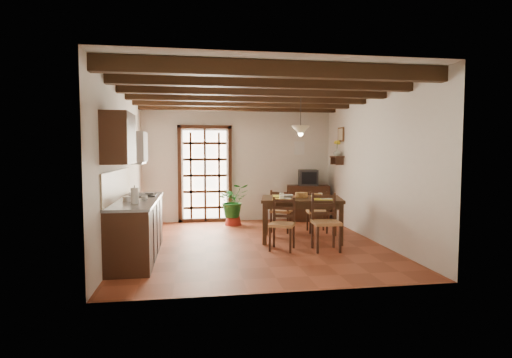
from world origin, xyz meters
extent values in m
plane|color=brown|center=(0.00, 0.00, 0.00)|extent=(5.00, 5.00, 0.00)
cube|color=silver|center=(0.00, 2.50, 1.40)|extent=(4.50, 0.02, 2.80)
cube|color=silver|center=(0.00, -2.50, 1.40)|extent=(4.50, 0.02, 2.80)
cube|color=silver|center=(-2.25, 0.00, 1.40)|extent=(0.02, 5.00, 2.80)
cube|color=silver|center=(2.25, 0.00, 1.40)|extent=(0.02, 5.00, 2.80)
cube|color=white|center=(0.00, 0.00, 2.80)|extent=(4.50, 5.00, 0.02)
cube|color=black|center=(0.00, -2.10, 2.69)|extent=(4.50, 0.14, 0.20)
cube|color=black|center=(0.00, -1.26, 2.69)|extent=(4.50, 0.14, 0.20)
cube|color=black|center=(0.00, -0.42, 2.69)|extent=(4.50, 0.14, 0.20)
cube|color=black|center=(0.00, 0.42, 2.69)|extent=(4.50, 0.14, 0.20)
cube|color=black|center=(0.00, 1.26, 2.69)|extent=(4.50, 0.14, 0.20)
cube|color=black|center=(0.00, 2.10, 2.69)|extent=(4.50, 0.14, 0.20)
cube|color=white|center=(-0.80, 2.49, 1.10)|extent=(1.01, 0.02, 2.11)
cube|color=black|center=(-0.80, 2.44, 2.24)|extent=(1.26, 0.10, 0.08)
cube|color=black|center=(-1.39, 2.44, 1.10)|extent=(0.08, 0.10, 2.28)
cube|color=black|center=(-0.21, 2.44, 1.10)|extent=(0.08, 0.10, 2.28)
cube|color=black|center=(-0.80, 2.42, 1.10)|extent=(1.01, 0.03, 2.02)
cube|color=black|center=(-1.95, -0.60, 0.44)|extent=(0.60, 2.20, 0.88)
cube|color=slate|center=(-1.95, -0.60, 0.90)|extent=(0.64, 2.25, 0.04)
cube|color=tan|center=(-2.23, -0.60, 1.13)|extent=(0.02, 2.20, 0.50)
cube|color=black|center=(-2.08, -1.30, 1.85)|extent=(0.35, 0.80, 0.70)
cube|color=white|center=(-2.05, -0.05, 1.75)|extent=(0.38, 0.60, 0.50)
cube|color=silver|center=(-2.05, -0.05, 1.48)|extent=(0.32, 0.55, 0.04)
cube|color=black|center=(-1.95, -0.05, 0.93)|extent=(0.50, 0.55, 0.02)
cylinder|color=white|center=(-1.90, -1.15, 1.03)|extent=(0.11, 0.11, 0.24)
cylinder|color=silver|center=(-2.05, -0.85, 0.95)|extent=(0.14, 0.14, 0.10)
cube|color=#352011|center=(0.93, 0.18, 0.78)|extent=(1.64, 1.24, 0.05)
cube|color=#352011|center=(0.93, 0.18, 0.70)|extent=(1.48, 1.11, 0.11)
cube|color=#352011|center=(1.68, 0.45, 0.38)|extent=(0.09, 0.09, 0.75)
cube|color=#352011|center=(0.35, 0.73, 0.38)|extent=(0.09, 0.09, 0.75)
cube|color=#352011|center=(1.51, -0.36, 0.38)|extent=(0.09, 0.09, 0.75)
cube|color=#352011|center=(0.18, -0.08, 0.38)|extent=(0.09, 0.09, 0.75)
cube|color=#A67446|center=(0.41, -0.49, 0.44)|extent=(0.53, 0.52, 0.05)
cube|color=black|center=(0.47, -0.34, 0.66)|extent=(0.39, 0.20, 0.45)
cube|color=black|center=(0.41, -0.49, 0.22)|extent=(0.50, 0.49, 0.44)
cube|color=#A67446|center=(1.13, -0.65, 0.47)|extent=(0.47, 0.45, 0.05)
cube|color=black|center=(1.14, -0.47, 0.72)|extent=(0.44, 0.06, 0.48)
cube|color=black|center=(1.13, -0.65, 0.24)|extent=(0.44, 0.42, 0.47)
cube|color=#A67446|center=(0.73, 1.01, 0.44)|extent=(0.53, 0.52, 0.05)
cube|color=black|center=(0.66, 0.87, 0.66)|extent=(0.38, 0.20, 0.45)
cube|color=black|center=(0.73, 1.01, 0.22)|extent=(0.51, 0.50, 0.44)
cube|color=#A67446|center=(1.45, 0.86, 0.43)|extent=(0.44, 0.42, 0.05)
cube|color=black|center=(1.43, 0.70, 0.65)|extent=(0.40, 0.08, 0.44)
cube|color=black|center=(1.45, 0.86, 0.21)|extent=(0.41, 0.40, 0.43)
cube|color=yellow|center=(0.56, -0.05, 0.85)|extent=(0.34, 0.25, 0.01)
cube|color=yellow|center=(1.30, -0.05, 0.85)|extent=(0.34, 0.25, 0.01)
cube|color=yellow|center=(0.56, 0.42, 0.85)|extent=(0.34, 0.25, 0.01)
cube|color=yellow|center=(1.30, 0.42, 0.85)|extent=(0.34, 0.25, 0.01)
cylinder|color=olive|center=(0.93, 0.18, 0.90)|extent=(0.23, 0.23, 0.10)
imported|color=white|center=(0.68, 0.29, 0.83)|extent=(0.22, 0.22, 0.05)
cube|color=black|center=(1.65, 2.23, 0.43)|extent=(1.08, 0.66, 0.85)
cube|color=black|center=(1.65, 2.23, 1.04)|extent=(0.49, 0.45, 0.37)
cube|color=black|center=(1.65, 2.03, 1.04)|extent=(0.35, 0.07, 0.28)
cube|color=white|center=(1.50, 2.48, 1.75)|extent=(0.25, 0.03, 0.32)
cone|color=maroon|center=(-0.19, 1.92, 0.11)|extent=(0.39, 0.39, 0.24)
imported|color=#144C19|center=(-0.19, 1.92, 0.57)|extent=(2.09, 1.91, 1.98)
cube|color=black|center=(2.14, 1.60, 1.55)|extent=(0.20, 0.42, 0.03)
cube|color=black|center=(2.14, 1.43, 1.46)|extent=(0.18, 0.03, 0.18)
cube|color=black|center=(2.14, 1.77, 1.46)|extent=(0.18, 0.03, 0.18)
imported|color=#B2BFB2|center=(2.14, 1.60, 1.65)|extent=(0.15, 0.15, 0.15)
sphere|color=yellow|center=(2.14, 1.60, 1.86)|extent=(0.14, 0.14, 0.14)
cylinder|color=#144C19|center=(2.14, 1.60, 1.71)|extent=(0.01, 0.01, 0.28)
cube|color=brown|center=(2.23, 1.60, 2.05)|extent=(0.03, 0.32, 0.32)
cube|color=#C3B292|center=(2.21, 1.60, 2.05)|extent=(0.01, 0.26, 0.26)
cylinder|color=black|center=(0.93, 0.28, 2.45)|extent=(0.01, 0.01, 0.70)
cone|color=#EEE9C0|center=(0.93, 0.28, 2.08)|extent=(0.36, 0.36, 0.14)
sphere|color=#FFD88C|center=(0.93, 0.28, 2.00)|extent=(0.09, 0.09, 0.09)
camera|label=1|loc=(-1.06, -7.02, 1.68)|focal=28.00mm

